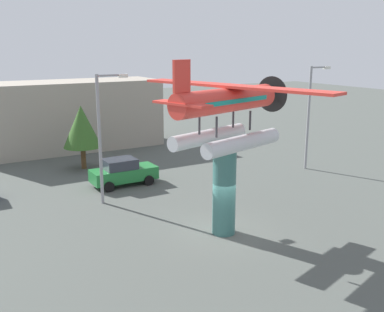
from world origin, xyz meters
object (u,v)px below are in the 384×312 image
floatplane_monument (227,111)px  storefront_building (70,115)px  streetlight_primary (103,129)px  streetlight_secondary (311,110)px  display_pedestal (224,191)px  tree_east (82,127)px  car_mid_green (123,172)px

floatplane_monument → storefront_building: floatplane_monument is taller
streetlight_primary → streetlight_secondary: size_ratio=0.99×
display_pedestal → streetlight_primary: size_ratio=0.58×
display_pedestal → streetlight_primary: (-3.37, 7.01, 2.16)m
streetlight_primary → tree_east: size_ratio=1.57×
car_mid_green → tree_east: bearing=100.7°
display_pedestal → car_mid_green: 9.80m
floatplane_monument → storefront_building: size_ratio=0.67×
streetlight_secondary → storefront_building: (-13.08, 15.37, -1.40)m
floatplane_monument → tree_east: (-2.38, 14.82, -2.79)m
streetlight_primary → storefront_building: streetlight_primary is taller
streetlight_secondary → tree_east: streetlight_secondary is taller
streetlight_secondary → storefront_building: bearing=130.4°
streetlight_primary → tree_east: 8.01m
floatplane_monument → streetlight_primary: bearing=100.6°
display_pedestal → floatplane_monument: bearing=16.0°
display_pedestal → streetlight_secondary: size_ratio=0.57×
floatplane_monument → storefront_building: bearing=77.1°
display_pedestal → tree_east: tree_east is taller
car_mid_green → streetlight_secondary: 14.02m
floatplane_monument → tree_east: size_ratio=2.21×
display_pedestal → tree_east: bearing=98.6°
display_pedestal → streetlight_secondary: bearing=28.9°
car_mid_green → storefront_building: 12.53m
streetlight_primary → storefront_building: bearing=81.4°
streetlight_primary → display_pedestal: bearing=-64.3°
streetlight_secondary → streetlight_primary: bearing=178.6°
storefront_building → tree_east: size_ratio=3.29×
display_pedestal → car_mid_green: size_ratio=1.01×
streetlight_primary → streetlight_secondary: 15.36m
display_pedestal → car_mid_green: bearing=97.5°
display_pedestal → floatplane_monument: 3.79m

